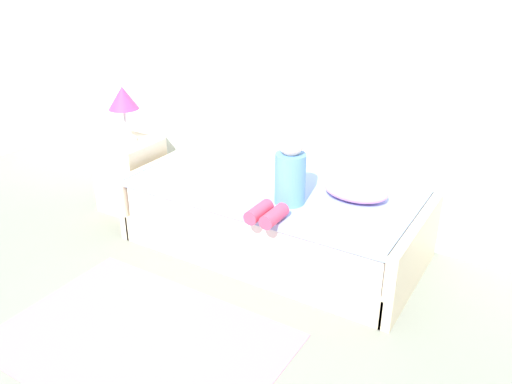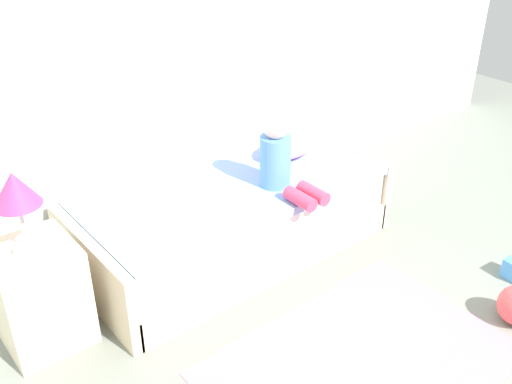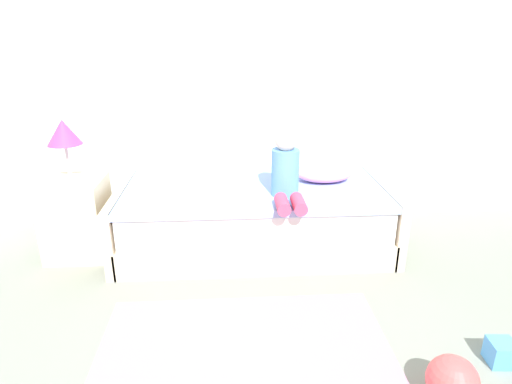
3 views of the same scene
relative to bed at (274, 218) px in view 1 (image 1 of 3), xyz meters
name	(u,v)px [view 1 (image 1 of 3)]	position (x,y,z in m)	size (l,w,h in m)	color
wall_rear	(330,37)	(0.10, 0.60, 1.20)	(7.20, 0.10, 2.90)	silver
bed	(274,218)	(0.00, 0.00, 0.00)	(2.11, 1.00, 0.50)	beige
nightstand	(131,175)	(-1.35, -0.05, 0.05)	(0.44, 0.44, 0.60)	beige
table_lamp	(123,101)	(-1.35, -0.05, 0.69)	(0.24, 0.24, 0.45)	silver
child_figure	(287,176)	(0.22, -0.23, 0.46)	(0.20, 0.51, 0.50)	#598CD1
pillow	(356,190)	(0.57, 0.10, 0.32)	(0.44, 0.30, 0.13)	#EA8CC6
area_rug	(140,341)	(-0.13, -1.30, -0.24)	(1.60, 1.10, 0.01)	pink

